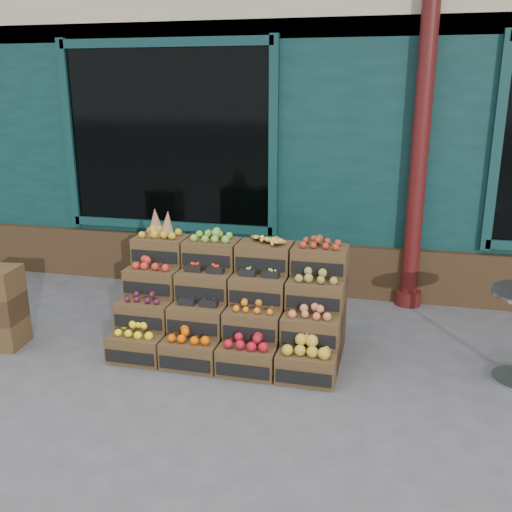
# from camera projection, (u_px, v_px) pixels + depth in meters

# --- Properties ---
(ground) EXTENTS (60.00, 60.00, 0.00)m
(ground) POSITION_uv_depth(u_px,v_px,m) (260.00, 380.00, 4.68)
(ground) COLOR #4E4E51
(ground) RESTS_ON ground
(shop_facade) EXTENTS (12.00, 6.24, 4.80)m
(shop_facade) POSITION_uv_depth(u_px,v_px,m) (336.00, 81.00, 8.75)
(shop_facade) COLOR #0D2F2E
(shop_facade) RESTS_ON ground
(crate_display) EXTENTS (1.99, 0.97, 1.24)m
(crate_display) POSITION_uv_depth(u_px,v_px,m) (232.00, 310.00, 5.14)
(crate_display) COLOR #47331C
(crate_display) RESTS_ON ground
(shopkeeper) EXTENTS (0.88, 0.70, 2.12)m
(shopkeeper) POSITION_uv_depth(u_px,v_px,m) (210.00, 188.00, 7.36)
(shopkeeper) COLOR #164F29
(shopkeeper) RESTS_ON ground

